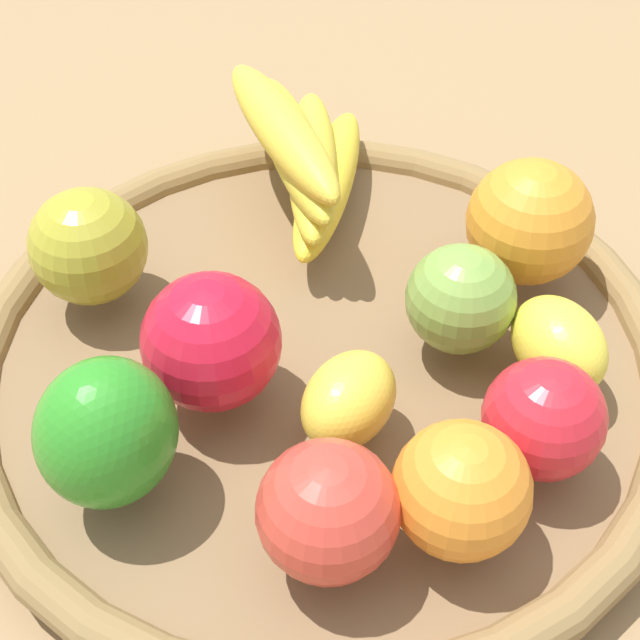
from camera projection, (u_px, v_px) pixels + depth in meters
name	position (u px, v px, depth m)	size (l,w,h in m)	color
ground_plane	(320.00, 385.00, 0.61)	(2.40, 2.40, 0.00)	#917149
basket	(320.00, 364.00, 0.59)	(0.45, 0.45, 0.04)	brown
banana_bunch	(305.00, 156.00, 0.64)	(0.17, 0.15, 0.08)	yellow
apple_3	(461.00, 299.00, 0.56)	(0.07, 0.07, 0.07)	#79A142
orange_0	(461.00, 490.00, 0.46)	(0.07, 0.07, 0.07)	orange
apple_0	(88.00, 246.00, 0.58)	(0.07, 0.07, 0.07)	#A39C2A
lemon_0	(559.00, 344.00, 0.54)	(0.07, 0.05, 0.05)	yellow
apple_1	(328.00, 511.00, 0.45)	(0.07, 0.07, 0.07)	#CF3D30
lemon_1	(349.00, 400.00, 0.52)	(0.06, 0.05, 0.05)	yellow
apple_2	(211.00, 342.00, 0.52)	(0.08, 0.08, 0.08)	red
orange_1	(530.00, 222.00, 0.60)	(0.08, 0.08, 0.08)	orange
apple_4	(544.00, 419.00, 0.50)	(0.07, 0.07, 0.07)	red
bell_pepper	(107.00, 433.00, 0.48)	(0.07, 0.07, 0.09)	#2D8E23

